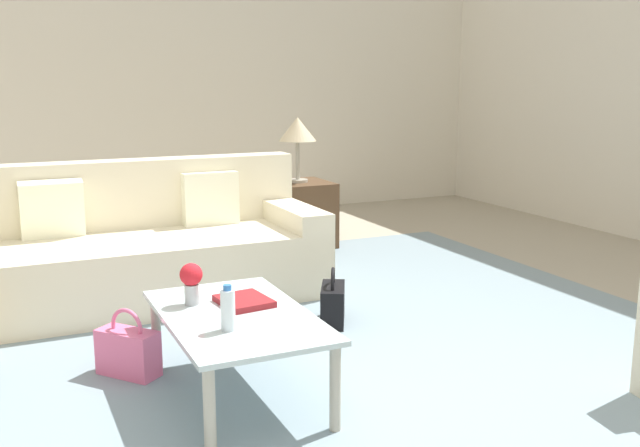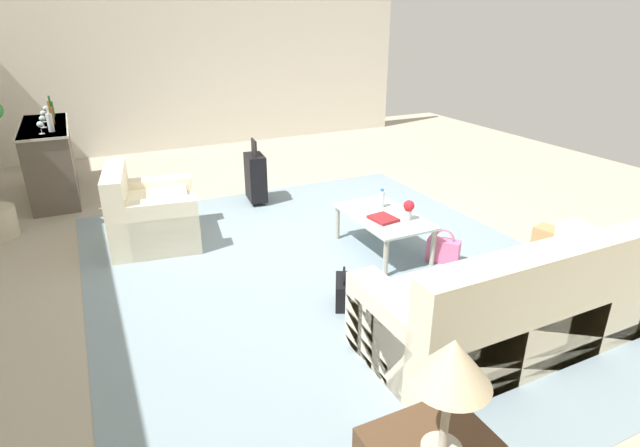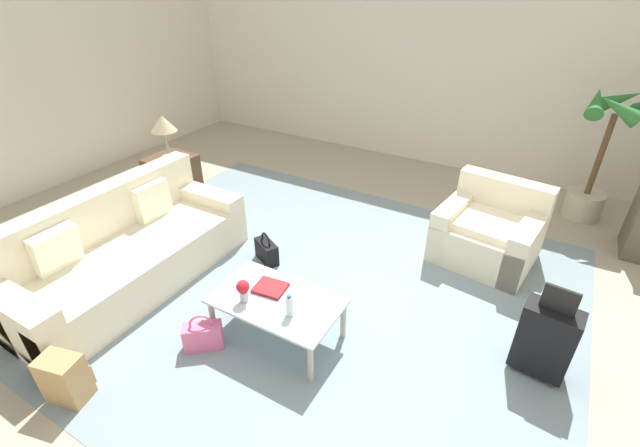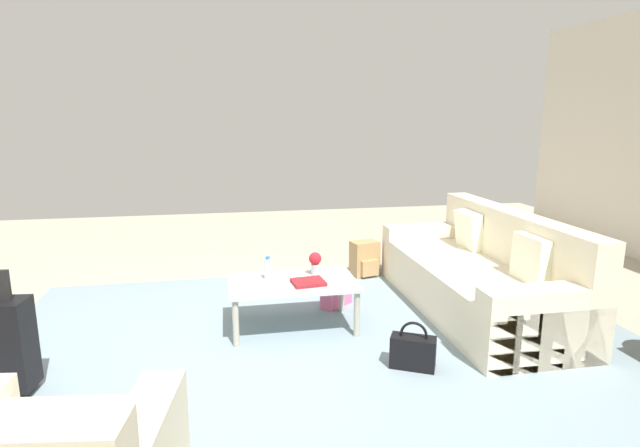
# 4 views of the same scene
# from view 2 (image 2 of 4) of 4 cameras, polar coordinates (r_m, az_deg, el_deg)

# --- Properties ---
(ground_plane) EXTENTS (12.00, 12.00, 0.00)m
(ground_plane) POSITION_cam_2_polar(r_m,az_deg,el_deg) (5.44, 0.32, -2.51)
(ground_plane) COLOR #A89E89
(wall_right) EXTENTS (0.12, 8.00, 3.10)m
(wall_right) POSITION_cam_2_polar(r_m,az_deg,el_deg) (9.75, -13.52, 17.63)
(wall_right) COLOR silver
(wall_right) RESTS_ON ground
(area_rug) EXTENTS (5.20, 4.40, 0.01)m
(area_rug) POSITION_cam_2_polar(r_m,az_deg,el_deg) (4.87, 1.31, -5.61)
(area_rug) COLOR gray
(area_rug) RESTS_ON ground
(couch) EXTENTS (0.98, 2.40, 0.93)m
(couch) POSITION_cam_2_polar(r_m,az_deg,el_deg) (4.07, 22.35, -8.78)
(couch) COLOR beige
(couch) RESTS_ON ground
(armchair) EXTENTS (1.10, 1.02, 0.85)m
(armchair) POSITION_cam_2_polar(r_m,az_deg,el_deg) (5.72, -19.08, 0.71)
(armchair) COLOR beige
(armchair) RESTS_ON ground
(coffee_table) EXTENTS (1.08, 0.65, 0.42)m
(coffee_table) POSITION_cam_2_polar(r_m,az_deg,el_deg) (5.20, 7.23, 0.48)
(coffee_table) COLOR silver
(coffee_table) RESTS_ON ground
(water_bottle) EXTENTS (0.06, 0.06, 0.20)m
(water_bottle) POSITION_cam_2_polar(r_m,az_deg,el_deg) (5.35, 7.06, 2.83)
(water_bottle) COLOR silver
(water_bottle) RESTS_ON coffee_table
(coffee_table_book) EXTENTS (0.29, 0.25, 0.03)m
(coffee_table_book) POSITION_cam_2_polar(r_m,az_deg,el_deg) (5.04, 7.23, 0.56)
(coffee_table_book) COLOR maroon
(coffee_table_book) RESTS_ON coffee_table
(flower_vase) EXTENTS (0.11, 0.11, 0.21)m
(flower_vase) POSITION_cam_2_polar(r_m,az_deg,el_deg) (5.05, 10.10, 1.74)
(flower_vase) COLOR #B2B7BC
(flower_vase) RESTS_ON coffee_table
(table_lamp) EXTENTS (0.33, 0.33, 0.58)m
(table_lamp) POSITION_cam_2_polar(r_m,az_deg,el_deg) (2.12, 14.86, -15.45)
(table_lamp) COLOR #ADA899
(table_lamp) RESTS_ON side_table
(bar_console) EXTENTS (1.78, 0.59, 0.98)m
(bar_console) POSITION_cam_2_polar(r_m,az_deg,el_deg) (7.74, -28.41, 6.44)
(bar_console) COLOR brown
(bar_console) RESTS_ON ground
(wine_glass_leftmost) EXTENTS (0.08, 0.08, 0.15)m
(wine_glass_leftmost) POSITION_cam_2_polar(r_m,az_deg,el_deg) (7.03, -29.34, 9.78)
(wine_glass_leftmost) COLOR silver
(wine_glass_leftmost) RESTS_ON bar_console
(wine_glass_left_of_centre) EXTENTS (0.08, 0.08, 0.15)m
(wine_glass_left_of_centre) POSITION_cam_2_polar(r_m,az_deg,el_deg) (7.42, -29.14, 10.37)
(wine_glass_left_of_centre) COLOR silver
(wine_glass_left_of_centre) RESTS_ON bar_console
(wine_glass_right_of_centre) EXTENTS (0.08, 0.08, 0.15)m
(wine_glass_right_of_centre) POSITION_cam_2_polar(r_m,az_deg,el_deg) (7.82, -29.07, 10.89)
(wine_glass_right_of_centre) COLOR silver
(wine_glass_right_of_centre) RESTS_ON bar_console
(wine_glass_rightmost) EXTENTS (0.08, 0.08, 0.15)m
(wine_glass_rightmost) POSITION_cam_2_polar(r_m,az_deg,el_deg) (8.22, -28.83, 11.39)
(wine_glass_rightmost) COLOR silver
(wine_glass_rightmost) RESTS_ON bar_console
(wine_bottle_clear) EXTENTS (0.07, 0.07, 0.30)m
(wine_bottle_clear) POSITION_cam_2_polar(r_m,az_deg,el_deg) (7.11, -28.47, 10.15)
(wine_bottle_clear) COLOR silver
(wine_bottle_clear) RESTS_ON bar_console
(wine_bottle_amber) EXTENTS (0.07, 0.07, 0.30)m
(wine_bottle_amber) POSITION_cam_2_polar(r_m,az_deg,el_deg) (7.63, -28.42, 10.84)
(wine_bottle_amber) COLOR brown
(wine_bottle_amber) RESTS_ON bar_console
(wine_bottle_green) EXTENTS (0.07, 0.07, 0.30)m
(wine_bottle_green) POSITION_cam_2_polar(r_m,az_deg,el_deg) (8.13, -28.37, 11.44)
(wine_bottle_green) COLOR #194C23
(wine_bottle_green) RESTS_ON bar_console
(suitcase_black) EXTENTS (0.42, 0.26, 0.85)m
(suitcase_black) POSITION_cam_2_polar(r_m,az_deg,el_deg) (6.62, -7.37, 5.33)
(suitcase_black) COLOR black
(suitcase_black) RESTS_ON ground
(handbag_black) EXTENTS (0.35, 0.27, 0.36)m
(handbag_black) POSITION_cam_2_polar(r_m,az_deg,el_deg) (4.32, 2.74, -7.73)
(handbag_black) COLOR black
(handbag_black) RESTS_ON ground
(handbag_pink) EXTENTS (0.34, 0.31, 0.36)m
(handbag_pink) POSITION_cam_2_polar(r_m,az_deg,el_deg) (5.18, 13.91, -2.96)
(handbag_pink) COLOR pink
(handbag_pink) RESTS_ON ground
(backpack_tan) EXTENTS (0.34, 0.30, 0.40)m
(backpack_tan) POSITION_cam_2_polar(r_m,az_deg,el_deg) (5.41, 24.64, -2.62)
(backpack_tan) COLOR tan
(backpack_tan) RESTS_ON ground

